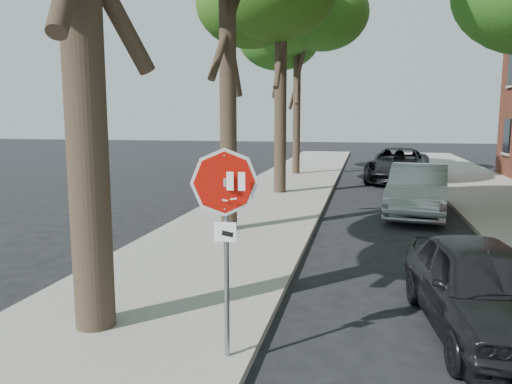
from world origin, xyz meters
TOP-DOWN VIEW (x-y plane):
  - ground at (0.00, 0.00)m, footprint 120.00×120.00m
  - sidewalk_left at (-2.50, 12.00)m, footprint 4.00×55.00m
  - curb_left at (-0.45, 12.00)m, footprint 0.12×55.00m
  - curb_right at (3.95, 12.00)m, footprint 0.12×55.00m
  - stop_sign at (-0.70, -0.03)m, footprint 0.76×0.34m
  - tree_far at (-2.72, 21.11)m, footprint 5.29×4.91m
  - car_a at (2.60, 1.69)m, footprint 2.06×4.14m
  - car_b at (2.60, 10.70)m, footprint 2.37×5.10m
  - car_d at (2.52, 19.39)m, footprint 3.53×6.26m

SIDE VIEW (x-z plane):
  - ground at x=0.00m, z-range 0.00..0.00m
  - sidewalk_left at x=-2.50m, z-range 0.00..0.12m
  - curb_left at x=-0.45m, z-range 0.00..0.13m
  - curb_right at x=3.95m, z-range 0.00..0.13m
  - car_a at x=2.60m, z-range 0.00..1.35m
  - car_b at x=2.60m, z-range 0.00..1.62m
  - car_d at x=2.52m, z-range 0.00..1.65m
  - stop_sign at x=-0.70m, z-range 0.64..3.25m
  - tree_far at x=-2.72m, z-range 2.55..11.88m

